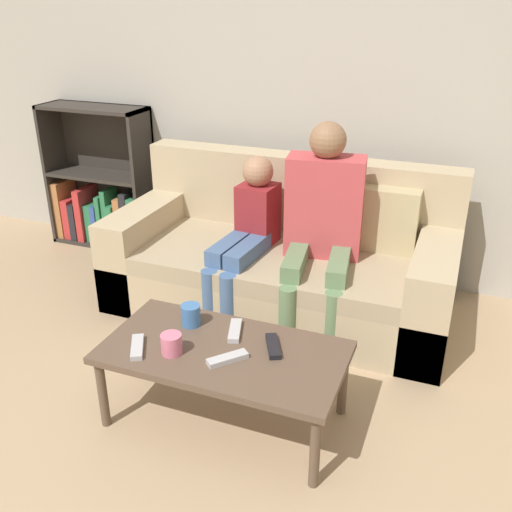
% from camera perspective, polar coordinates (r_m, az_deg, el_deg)
% --- Properties ---
extents(wall_back, '(12.00, 0.06, 2.60)m').
position_cam_1_polar(wall_back, '(3.60, 5.69, 18.26)').
color(wall_back, '#B7B2A8').
rests_on(wall_back, ground_plane).
extents(couch, '(1.93, 0.87, 0.84)m').
position_cam_1_polar(couch, '(3.33, 2.78, -0.67)').
color(couch, tan).
rests_on(couch, ground_plane).
extents(bookshelf, '(0.77, 0.28, 1.01)m').
position_cam_1_polar(bookshelf, '(4.33, -15.03, 5.84)').
color(bookshelf, '#332D28').
rests_on(bookshelf, ground_plane).
extents(coffee_table, '(1.01, 0.53, 0.36)m').
position_cam_1_polar(coffee_table, '(2.42, -3.25, -10.00)').
color(coffee_table, brown).
rests_on(coffee_table, ground_plane).
extents(person_adult, '(0.45, 0.65, 1.11)m').
position_cam_1_polar(person_adult, '(3.06, 6.68, 4.03)').
color(person_adult, '#66845B').
rests_on(person_adult, ground_plane).
extents(person_child, '(0.26, 0.62, 0.89)m').
position_cam_1_polar(person_child, '(3.17, -0.92, 2.48)').
color(person_child, '#476693').
rests_on(person_child, ground_plane).
extents(cup_near, '(0.09, 0.09, 0.09)m').
position_cam_1_polar(cup_near, '(2.38, -8.45, -8.70)').
color(cup_near, pink).
rests_on(cup_near, coffee_table).
extents(cup_far, '(0.09, 0.09, 0.10)m').
position_cam_1_polar(cup_far, '(2.55, -6.53, -5.89)').
color(cup_far, '#3D70B2').
rests_on(cup_far, coffee_table).
extents(tv_remote_0, '(0.15, 0.16, 0.02)m').
position_cam_1_polar(tv_remote_0, '(2.33, -2.86, -10.20)').
color(tv_remote_0, '#B7B7BC').
rests_on(tv_remote_0, coffee_table).
extents(tv_remote_1, '(0.12, 0.17, 0.02)m').
position_cam_1_polar(tv_remote_1, '(2.40, 1.72, -8.99)').
color(tv_remote_1, black).
rests_on(tv_remote_1, coffee_table).
extents(tv_remote_2, '(0.12, 0.17, 0.02)m').
position_cam_1_polar(tv_remote_2, '(2.44, -11.79, -8.90)').
color(tv_remote_2, '#B7B7BC').
rests_on(tv_remote_2, coffee_table).
extents(tv_remote_3, '(0.10, 0.18, 0.02)m').
position_cam_1_polar(tv_remote_3, '(2.50, -2.12, -7.46)').
color(tv_remote_3, '#B7B7BC').
rests_on(tv_remote_3, coffee_table).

